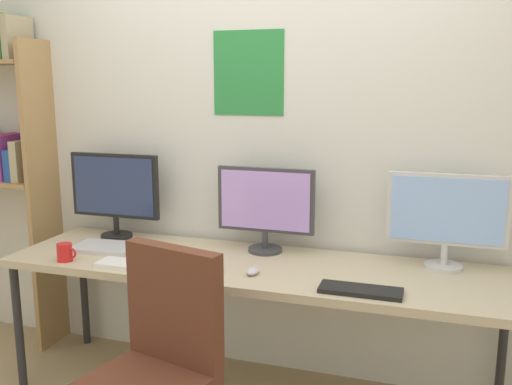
% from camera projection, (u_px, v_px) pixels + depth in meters
% --- Properties ---
extents(wall_back, '(4.91, 0.11, 2.60)m').
position_uv_depth(wall_back, '(277.00, 142.00, 3.04)').
color(wall_back, silver).
rests_on(wall_back, ground_plane).
extents(desk, '(2.51, 0.68, 0.74)m').
position_uv_depth(desk, '(253.00, 272.00, 2.77)').
color(desk, tan).
rests_on(desk, ground_plane).
extents(monitor_left, '(0.54, 0.18, 0.49)m').
position_uv_depth(monitor_left, '(115.00, 190.00, 3.17)').
color(monitor_left, black).
rests_on(monitor_left, desk).
extents(monitor_center, '(0.52, 0.18, 0.45)m').
position_uv_depth(monitor_center, '(265.00, 205.00, 2.91)').
color(monitor_center, '#38383D').
rests_on(monitor_center, desk).
extents(monitor_right, '(0.56, 0.18, 0.46)m').
position_uv_depth(monitor_right, '(447.00, 215.00, 2.64)').
color(monitor_right, silver).
rests_on(monitor_right, desk).
extents(keyboard_left, '(0.32, 0.13, 0.02)m').
position_uv_depth(keyboard_left, '(129.00, 265.00, 2.71)').
color(keyboard_left, silver).
rests_on(keyboard_left, desk).
extents(keyboard_right, '(0.35, 0.13, 0.02)m').
position_uv_depth(keyboard_right, '(361.00, 290.00, 2.38)').
color(keyboard_right, black).
rests_on(keyboard_right, desk).
extents(mouse_left_side, '(0.06, 0.10, 0.03)m').
position_uv_depth(mouse_left_side, '(218.00, 269.00, 2.63)').
color(mouse_left_side, silver).
rests_on(mouse_left_side, desk).
extents(mouse_right_side, '(0.06, 0.10, 0.03)m').
position_uv_depth(mouse_right_side, '(253.00, 271.00, 2.60)').
color(mouse_right_side, silver).
rests_on(mouse_right_side, desk).
extents(laptop_closed, '(0.34, 0.25, 0.02)m').
position_uv_depth(laptop_closed, '(105.00, 247.00, 2.99)').
color(laptop_closed, silver).
rests_on(laptop_closed, desk).
extents(coffee_mug, '(0.11, 0.08, 0.09)m').
position_uv_depth(coffee_mug, '(65.00, 252.00, 2.79)').
color(coffee_mug, red).
rests_on(coffee_mug, desk).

